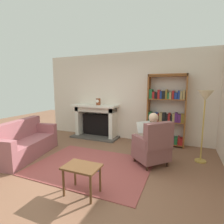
% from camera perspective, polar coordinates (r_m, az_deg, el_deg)
% --- Properties ---
extents(ground, '(14.00, 14.00, 0.00)m').
position_cam_1_polar(ground, '(3.68, -9.16, -18.98)').
color(ground, brown).
extents(back_wall, '(5.60, 0.10, 2.70)m').
position_cam_1_polar(back_wall, '(5.60, 4.39, 4.99)').
color(back_wall, beige).
rests_on(back_wall, ground).
extents(area_rug, '(2.40, 1.80, 0.01)m').
position_cam_1_polar(area_rug, '(3.91, -6.74, -17.12)').
color(area_rug, '#994642').
rests_on(area_rug, ground).
extents(fireplace, '(1.54, 0.64, 1.08)m').
position_cam_1_polar(fireplace, '(5.83, -5.16, -2.56)').
color(fireplace, '#4C4742').
rests_on(fireplace, ground).
extents(mantel_clock, '(0.14, 0.14, 0.21)m').
position_cam_1_polar(mantel_clock, '(5.59, -4.49, 3.36)').
color(mantel_clock, brown).
rests_on(mantel_clock, fireplace).
extents(bookshelf, '(1.04, 0.32, 2.01)m').
position_cam_1_polar(bookshelf, '(5.17, 17.22, -0.05)').
color(bookshelf, brown).
rests_on(bookshelf, ground).
extents(armchair_reading, '(0.89, 0.89, 0.97)m').
position_cam_1_polar(armchair_reading, '(3.87, 13.22, -10.82)').
color(armchair_reading, '#331E14').
rests_on(armchair_reading, ground).
extents(seated_reader, '(0.58, 0.58, 1.14)m').
position_cam_1_polar(seated_reader, '(3.90, 12.28, -7.61)').
color(seated_reader, silver).
rests_on(seated_reader, ground).
extents(sofa_floral, '(1.03, 1.81, 0.85)m').
position_cam_1_polar(sofa_floral, '(4.80, -26.79, -9.05)').
color(sofa_floral, '#9C5A5F').
rests_on(sofa_floral, ground).
extents(side_table, '(0.56, 0.39, 0.47)m').
position_cam_1_polar(side_table, '(2.90, -9.79, -18.25)').
color(side_table, brown).
rests_on(side_table, ground).
extents(scattered_books, '(0.57, 0.24, 0.03)m').
position_cam_1_polar(scattered_books, '(3.79, -7.84, -17.61)').
color(scattered_books, gold).
rests_on(scattered_books, area_rug).
extents(floor_lamp, '(0.32, 0.32, 1.60)m').
position_cam_1_polar(floor_lamp, '(4.26, 28.04, 2.95)').
color(floor_lamp, '#B7933F').
rests_on(floor_lamp, ground).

